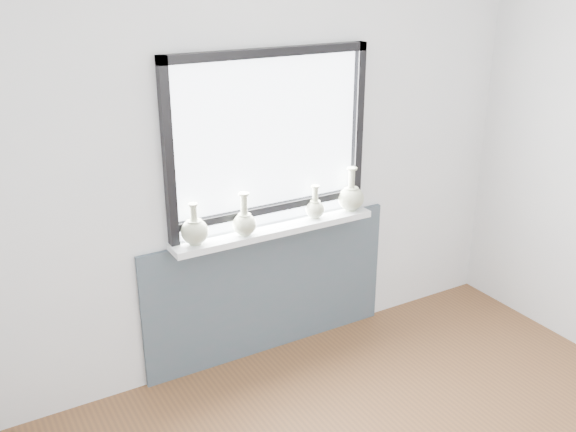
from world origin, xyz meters
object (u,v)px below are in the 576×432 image
vase_a (195,230)px  vase_c (315,208)px  windowsill (275,229)px  vase_d (351,197)px  vase_b (244,222)px

vase_a → vase_c: bearing=0.1°
windowsill → vase_d: vase_d is taller
vase_a → vase_d: 1.08m
vase_b → vase_d: size_ratio=0.91×
windowsill → vase_b: vase_b is taller
vase_b → vase_c: bearing=2.8°
windowsill → vase_c: 0.30m
vase_b → vase_d: 0.78m
vase_b → vase_c: vase_b is taller
vase_a → vase_c: 0.81m
vase_b → vase_c: (0.50, 0.02, -0.01)m
vase_b → windowsill: bearing=7.1°
vase_a → vase_d: bearing=0.2°
vase_a → vase_c: (0.81, 0.00, -0.02)m
windowsill → vase_d: size_ratio=4.64×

